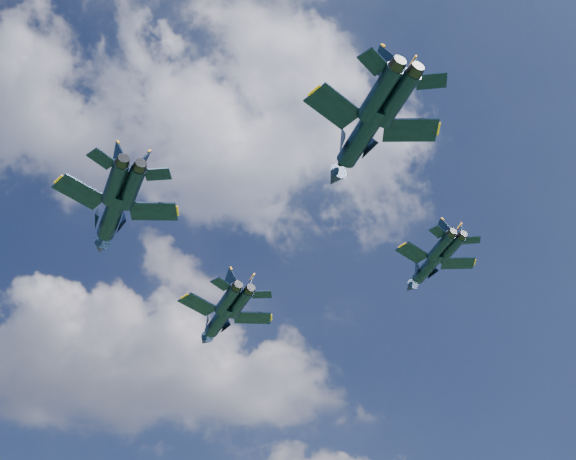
{
  "coord_description": "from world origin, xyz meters",
  "views": [
    {
      "loc": [
        -3.76,
        -57.95,
        3.13
      ],
      "look_at": [
        2.29,
        6.72,
        56.32
      ],
      "focal_mm": 45.0,
      "sensor_mm": 36.0,
      "label": 1
    }
  ],
  "objects_px": {
    "jet_lead": "(219,321)",
    "jet_right": "(427,268)",
    "jet_slot": "(360,138)",
    "jet_left": "(112,217)"
  },
  "relations": [
    {
      "from": "jet_right",
      "to": "jet_slot",
      "type": "bearing_deg",
      "value": -133.52
    },
    {
      "from": "jet_right",
      "to": "jet_left",
      "type": "bearing_deg",
      "value": 178.39
    },
    {
      "from": "jet_lead",
      "to": "jet_left",
      "type": "distance_m",
      "value": 26.19
    },
    {
      "from": "jet_lead",
      "to": "jet_slot",
      "type": "xyz_separation_m",
      "value": [
        13.27,
        -37.45,
        -1.55
      ]
    },
    {
      "from": "jet_lead",
      "to": "jet_right",
      "type": "distance_m",
      "value": 29.65
    },
    {
      "from": "jet_right",
      "to": "jet_slot",
      "type": "xyz_separation_m",
      "value": [
        -12.8,
        -23.34,
        -2.14
      ]
    },
    {
      "from": "jet_left",
      "to": "jet_right",
      "type": "height_order",
      "value": "jet_right"
    },
    {
      "from": "jet_lead",
      "to": "jet_right",
      "type": "relative_size",
      "value": 1.23
    },
    {
      "from": "jet_right",
      "to": "jet_lead",
      "type": "bearing_deg",
      "value": 136.82
    },
    {
      "from": "jet_right",
      "to": "jet_slot",
      "type": "relative_size",
      "value": 0.77
    }
  ]
}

